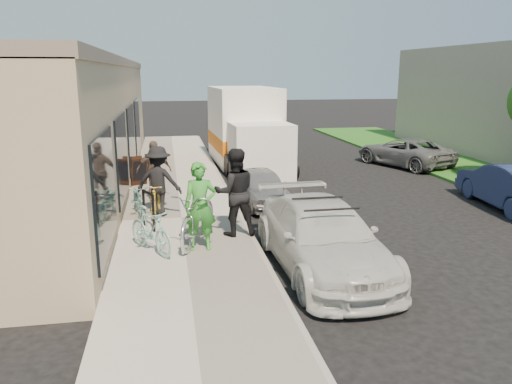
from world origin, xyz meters
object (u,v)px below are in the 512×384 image
cruiser_bike_a (150,230)px  far_car_gray (404,152)px  sandwich_board (138,171)px  cruiser_bike_b (139,199)px  bike_rack (148,206)px  bystander_a (159,181)px  sedan_white (322,237)px  man_standing (235,192)px  tandem_bike (199,216)px  moving_truck (247,132)px  sedan_silver (262,187)px  far_car_blue (511,186)px  cruiser_bike_c (156,199)px  bystander_b (154,171)px  woman_rider (200,206)px

cruiser_bike_a → far_car_gray: bearing=10.0°
far_car_gray → cruiser_bike_a: size_ratio=2.68×
sandwich_board → cruiser_bike_b: bearing=-111.5°
far_car_gray → cruiser_bike_a: 13.49m
bike_rack → bystander_a: (0.24, 1.12, 0.36)m
sedan_white → man_standing: man_standing is taller
bystander_a → tandem_bike: bearing=126.5°
moving_truck → man_standing: (-1.76, -9.23, -0.27)m
sedan_white → moving_truck: size_ratio=0.71×
moving_truck → tandem_bike: size_ratio=2.96×
cruiser_bike_b → sedan_silver: bearing=6.1°
sedan_silver → man_standing: bearing=-116.0°
far_car_blue → cruiser_bike_c: size_ratio=2.71×
cruiser_bike_a → cruiser_bike_b: size_ratio=0.96×
man_standing → cruiser_bike_a: man_standing is taller
sedan_silver → cruiser_bike_b: sedan_silver is taller
sedan_white → bystander_b: 6.53m
sedan_white → man_standing: (-1.44, 2.02, 0.48)m
woman_rider → bike_rack: bearing=128.0°
bike_rack → far_car_gray: far_car_gray is taller
sandwich_board → sedan_silver: (3.66, -2.68, -0.08)m
man_standing → woman_rider: bearing=41.6°
cruiser_bike_a → bystander_b: size_ratio=0.90×
tandem_bike → bystander_a: (-0.86, 2.28, 0.33)m
sandwich_board → sedan_silver: bearing=-61.0°
cruiser_bike_a → tandem_bike: bearing=-7.4°
sedan_white → woman_rider: woman_rider is taller
cruiser_bike_b → sedan_white: bearing=-58.5°
cruiser_bike_c → moving_truck: bearing=71.5°
moving_truck → woman_rider: bearing=-106.6°
tandem_bike → moving_truck: bearing=95.7°
sandwich_board → bystander_b: 2.26m
moving_truck → bystander_a: bearing=-117.6°
far_car_blue → cruiser_bike_b: bearing=2.9°
far_car_gray → bystander_b: bystander_b is taller
far_car_gray → sedan_white: bearing=35.7°
cruiser_bike_c → tandem_bike: bearing=-60.0°
man_standing → cruiser_bike_a: (-1.88, -0.83, -0.53)m
sedan_silver → tandem_bike: tandem_bike is taller
far_car_gray → cruiser_bike_b: 12.12m
sedan_silver → bystander_b: bearing=165.6°
bike_rack → woman_rider: 2.01m
man_standing → bystander_b: 4.05m
sandwich_board → cruiser_bike_c: (0.65, -3.81, -0.02)m
far_car_blue → tandem_bike: size_ratio=1.80×
moving_truck → far_car_blue: bearing=-53.0°
cruiser_bike_c → sandwich_board: bearing=107.1°
sandwich_board → cruiser_bike_a: size_ratio=0.58×
sedan_white → bystander_a: bystander_a is taller
tandem_bike → sedan_silver: bearing=79.8°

